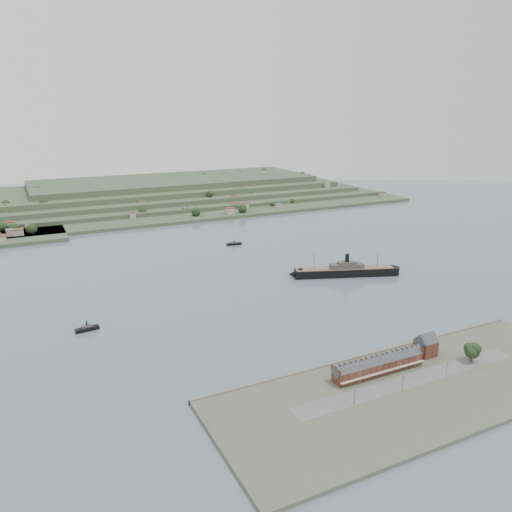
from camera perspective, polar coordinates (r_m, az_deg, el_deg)
name	(u,v)px	position (r m, az deg, el deg)	size (l,w,h in m)	color
ground	(256,281)	(417.92, 0.04, -2.83)	(1400.00, 1400.00, 0.00)	slate
near_shore	(417,387)	(277.81, 17.90, -14.01)	(220.00, 80.00, 2.60)	#4C5142
terrace_row	(378,365)	(280.75, 13.81, -11.96)	(55.60, 9.80, 11.07)	#4B241B
gabled_building	(426,345)	(306.15, 18.83, -9.62)	(10.40, 10.18, 14.09)	#4B241B
far_peninsula	(159,194)	(783.93, -10.99, 6.93)	(760.00, 309.00, 30.00)	#34452E
steamship	(342,271)	(433.97, 9.77, -1.73)	(94.11, 42.35, 23.45)	black
tugboat	(87,328)	(344.19, -18.74, -7.84)	(15.34, 5.64, 6.75)	black
ferry_east	(234,244)	(526.72, -2.53, 1.42)	(16.19, 6.19, 5.92)	black
fig_tree	(473,350)	(307.40, 23.56, -9.86)	(10.36, 8.97, 11.56)	#483521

